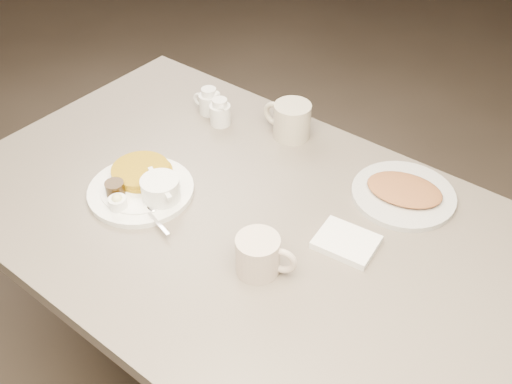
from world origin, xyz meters
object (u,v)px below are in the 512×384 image
Objects in this scene: coffee_mug_far at (291,120)px; diner_table at (251,267)px; coffee_mug_near at (260,255)px; creamer_left at (209,102)px; creamer_right at (220,112)px; main_plate at (144,186)px; hash_plate at (404,193)px.

diner_table is at bearing -69.31° from coffee_mug_far.
coffee_mug_near reaches higher than creamer_left.
coffee_mug_near is at bearing -38.59° from creamer_left.
diner_table is 10.06× the size of coffee_mug_far.
coffee_mug_far is at bearing 118.23° from coffee_mug_near.
creamer_right is (-0.44, 0.38, -0.01)m from coffee_mug_near.
creamer_right is (-0.19, -0.08, -0.01)m from coffee_mug_far.
creamer_left is at bearing 107.57° from main_plate.
coffee_mug_near reaches higher than diner_table.
creamer_right reaches higher than diner_table.
creamer_left reaches higher than hash_plate.
creamer_left reaches higher than main_plate.
creamer_left is (-0.50, 0.40, -0.01)m from coffee_mug_near.
creamer_right is (0.06, -0.02, 0.00)m from creamer_left.
main_plate is 4.32× the size of creamer_right.
creamer_left is (-0.12, 0.37, 0.01)m from main_plate.
creamer_right reaches higher than hash_plate.
main_plate is 1.13× the size of hash_plate.
main_plate is (-0.27, -0.09, 0.19)m from diner_table.
coffee_mug_near is 0.43m from hash_plate.
coffee_mug_near is 0.48× the size of hash_plate.
main_plate is 2.38× the size of coffee_mug_near.
hash_plate is (0.38, -0.04, -0.04)m from coffee_mug_far.
creamer_right is at bearing -176.72° from hash_plate.
creamer_left is 1.12× the size of creamer_right.
diner_table is 0.52m from creamer_left.
coffee_mug_near is 0.58m from creamer_right.
hash_plate is (0.57, 0.03, -0.02)m from creamer_right.
hash_plate reaches higher than diner_table.
hash_plate is at bearing 49.90° from diner_table.
diner_table is 0.34m from main_plate.
coffee_mug_near is 1.62× the size of creamer_left.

